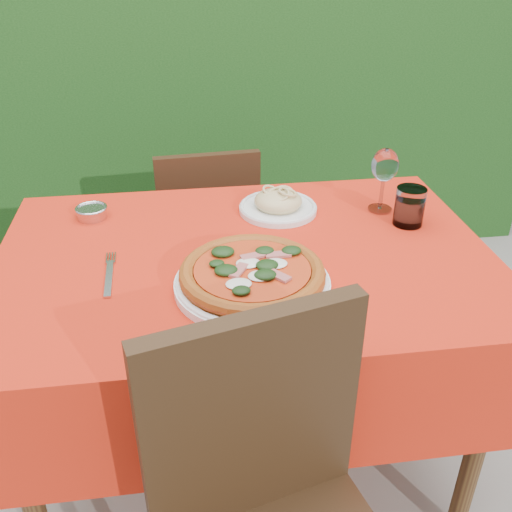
{
  "coord_description": "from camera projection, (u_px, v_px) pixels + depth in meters",
  "views": [
    {
      "loc": [
        -0.15,
        -1.25,
        1.48
      ],
      "look_at": [
        0.02,
        -0.05,
        0.77
      ],
      "focal_mm": 40.0,
      "sensor_mm": 36.0,
      "label": 1
    }
  ],
  "objects": [
    {
      "name": "ground",
      "position": [
        248.0,
        455.0,
        1.83
      ],
      "size": [
        60.0,
        60.0,
        0.0
      ],
      "primitive_type": "plane",
      "color": "slate",
      "rests_on": "ground"
    },
    {
      "name": "hedge",
      "position": [
        205.0,
        60.0,
        2.69
      ],
      "size": [
        3.2,
        0.55,
        1.78
      ],
      "color": "black",
      "rests_on": "ground"
    },
    {
      "name": "dining_table",
      "position": [
        246.0,
        302.0,
        1.53
      ],
      "size": [
        1.26,
        0.86,
        0.75
      ],
      "color": "#4E3419",
      "rests_on": "ground"
    },
    {
      "name": "chair_far",
      "position": [
        208.0,
        232.0,
        2.16
      ],
      "size": [
        0.39,
        0.39,
        0.8
      ],
      "rotation": [
        0.0,
        0.0,
        3.21
      ],
      "color": "black",
      "rests_on": "ground"
    },
    {
      "name": "pizza_plate",
      "position": [
        252.0,
        276.0,
        1.3
      ],
      "size": [
        0.38,
        0.38,
        0.07
      ],
      "rotation": [
        0.0,
        0.0,
        -0.19
      ],
      "color": "white",
      "rests_on": "dining_table"
    },
    {
      "name": "pasta_plate",
      "position": [
        278.0,
        204.0,
        1.65
      ],
      "size": [
        0.23,
        0.23,
        0.06
      ],
      "rotation": [
        0.0,
        0.0,
        -0.17
      ],
      "color": "silver",
      "rests_on": "dining_table"
    },
    {
      "name": "water_glass",
      "position": [
        409.0,
        208.0,
        1.57
      ],
      "size": [
        0.08,
        0.08,
        0.11
      ],
      "color": "silver",
      "rests_on": "dining_table"
    },
    {
      "name": "wine_glass",
      "position": [
        385.0,
        168.0,
        1.6
      ],
      "size": [
        0.08,
        0.08,
        0.19
      ],
      "color": "silver",
      "rests_on": "dining_table"
    },
    {
      "name": "fork",
      "position": [
        109.0,
        278.0,
        1.34
      ],
      "size": [
        0.03,
        0.22,
        0.01
      ],
      "primitive_type": "cube",
      "rotation": [
        0.0,
        0.0,
        0.03
      ],
      "color": "silver",
      "rests_on": "dining_table"
    },
    {
      "name": "steel_ramekin",
      "position": [
        92.0,
        213.0,
        1.62
      ],
      "size": [
        0.08,
        0.08,
        0.03
      ],
      "primitive_type": "cylinder",
      "color": "silver",
      "rests_on": "dining_table"
    }
  ]
}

